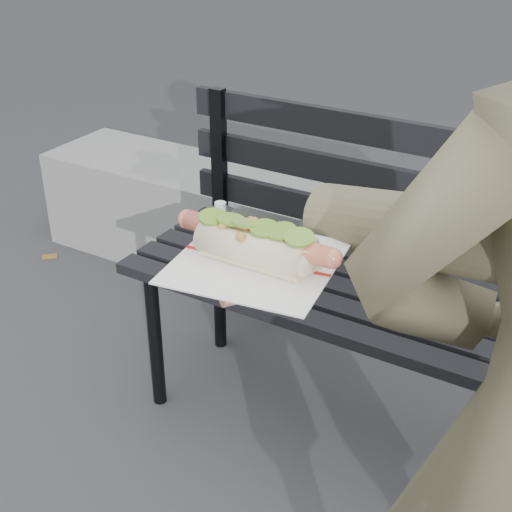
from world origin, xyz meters
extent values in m
cylinder|color=black|center=(-0.66, 0.73, 0.23)|extent=(0.04, 0.04, 0.45)
cylinder|color=black|center=(-0.66, 1.07, 0.23)|extent=(0.04, 0.04, 0.45)
cube|color=black|center=(0.01, 0.72, 0.47)|extent=(1.50, 0.07, 0.03)
cube|color=black|center=(0.01, 0.81, 0.47)|extent=(1.50, 0.07, 0.03)
cube|color=black|center=(0.01, 0.90, 0.47)|extent=(1.50, 0.07, 0.03)
cube|color=black|center=(0.01, 0.99, 0.47)|extent=(1.50, 0.07, 0.03)
cube|color=black|center=(0.01, 1.08, 0.47)|extent=(1.50, 0.07, 0.03)
cube|color=black|center=(-0.66, 1.09, 0.67)|extent=(0.04, 0.03, 0.42)
cube|color=black|center=(0.01, 1.11, 0.57)|extent=(1.50, 0.02, 0.08)
cube|color=black|center=(0.01, 1.11, 0.70)|extent=(1.50, 0.02, 0.08)
cube|color=black|center=(0.01, 1.11, 0.83)|extent=(1.50, 0.02, 0.08)
cylinder|color=white|center=(-0.46, 0.78, 0.57)|extent=(0.06, 0.06, 0.19)
cylinder|color=white|center=(-0.46, 0.78, 0.68)|extent=(0.03, 0.03, 0.02)
cube|color=slate|center=(-1.11, 1.53, 0.20)|extent=(1.20, 0.40, 0.40)
cylinder|color=brown|center=(0.32, 0.16, 1.07)|extent=(0.51, 0.23, 0.19)
cylinder|color=#D8A384|center=(0.11, 0.08, 1.00)|extent=(0.09, 0.08, 0.07)
ellipsoid|color=#D8A384|center=(0.07, 0.07, 1.00)|extent=(0.10, 0.11, 0.03)
cylinder|color=#D8A384|center=(0.02, 0.04, 1.00)|extent=(0.06, 0.02, 0.02)
cylinder|color=#D8A384|center=(0.02, 0.06, 1.00)|extent=(0.06, 0.02, 0.02)
cylinder|color=#D8A384|center=(0.02, 0.08, 1.00)|extent=(0.06, 0.02, 0.02)
cylinder|color=#D8A384|center=(0.02, 0.10, 1.00)|extent=(0.06, 0.02, 0.02)
cylinder|color=#D8A384|center=(0.08, 0.01, 1.00)|extent=(0.04, 0.05, 0.02)
cube|color=white|center=(0.07, 0.07, 1.01)|extent=(0.21, 0.21, 0.00)
cube|color=#B21E1E|center=(0.07, 0.07, 1.02)|extent=(0.19, 0.03, 0.00)
cylinder|color=#DB6E54|center=(0.07, 0.07, 1.05)|extent=(0.20, 0.02, 0.02)
sphere|color=#DB6E54|center=(-0.03, 0.07, 1.05)|extent=(0.02, 0.02, 0.02)
sphere|color=#DB6E54|center=(0.17, 0.07, 1.05)|extent=(0.03, 0.02, 0.02)
sphere|color=#9E6B2D|center=(0.06, 0.04, 1.06)|extent=(0.01, 0.01, 0.01)
sphere|color=#9E6B2D|center=(0.10, 0.08, 1.06)|extent=(0.01, 0.01, 0.01)
sphere|color=#9E6B2D|center=(0.05, 0.09, 1.06)|extent=(0.01, 0.01, 0.01)
sphere|color=#9E6B2D|center=(0.10, 0.07, 1.05)|extent=(0.01, 0.01, 0.01)
sphere|color=#9E6B2D|center=(0.03, 0.06, 1.05)|extent=(0.01, 0.01, 0.01)
sphere|color=#9E6B2D|center=(0.13, 0.08, 1.05)|extent=(0.01, 0.01, 0.01)
sphere|color=#9E6B2D|center=(0.12, 0.06, 1.05)|extent=(0.01, 0.01, 0.01)
sphere|color=#9E6B2D|center=(0.05, 0.09, 1.05)|extent=(0.01, 0.01, 0.01)
sphere|color=#9E6B2D|center=(0.11, 0.06, 1.05)|extent=(0.01, 0.01, 0.01)
sphere|color=#9E6B2D|center=(0.09, 0.07, 1.05)|extent=(0.01, 0.01, 0.01)
sphere|color=#9E6B2D|center=(0.10, 0.08, 1.05)|extent=(0.01, 0.01, 0.01)
sphere|color=#9E6B2D|center=(0.03, 0.08, 1.06)|extent=(0.01, 0.01, 0.01)
sphere|color=#9E6B2D|center=(0.09, 0.09, 1.05)|extent=(0.01, 0.01, 0.01)
sphere|color=#9E6B2D|center=(0.03, 0.05, 1.06)|extent=(0.01, 0.01, 0.01)
sphere|color=#9E6B2D|center=(0.04, 0.07, 1.05)|extent=(0.01, 0.01, 0.01)
sphere|color=#9E6B2D|center=(0.04, 0.06, 1.05)|extent=(0.01, 0.01, 0.01)
sphere|color=#9E6B2D|center=(0.06, 0.07, 1.06)|extent=(0.01, 0.01, 0.01)
sphere|color=#9E6B2D|center=(0.12, 0.08, 1.06)|extent=(0.01, 0.01, 0.01)
sphere|color=#9E6B2D|center=(0.08, 0.08, 1.05)|extent=(0.01, 0.01, 0.01)
sphere|color=#9E6B2D|center=(0.04, 0.05, 1.05)|extent=(0.01, 0.01, 0.01)
sphere|color=#9E6B2D|center=(0.04, 0.07, 1.05)|extent=(0.01, 0.01, 0.01)
sphere|color=#9E6B2D|center=(0.03, 0.06, 1.06)|extent=(0.01, 0.01, 0.01)
sphere|color=#9E6B2D|center=(0.06, 0.08, 1.06)|extent=(0.01, 0.01, 0.01)
sphere|color=#9E6B2D|center=(0.03, 0.09, 1.05)|extent=(0.01, 0.01, 0.01)
sphere|color=#9E6B2D|center=(0.02, 0.05, 1.05)|extent=(0.01, 0.01, 0.01)
sphere|color=#9E6B2D|center=(0.07, 0.08, 1.05)|extent=(0.01, 0.01, 0.01)
cylinder|color=olive|center=(0.01, 0.07, 1.06)|extent=(0.04, 0.04, 0.01)
cylinder|color=olive|center=(0.04, 0.07, 1.06)|extent=(0.04, 0.04, 0.01)
cylinder|color=olive|center=(0.06, 0.07, 1.06)|extent=(0.04, 0.04, 0.01)
cylinder|color=olive|center=(0.08, 0.07, 1.06)|extent=(0.04, 0.04, 0.01)
cylinder|color=olive|center=(0.10, 0.07, 1.06)|extent=(0.04, 0.04, 0.01)
cylinder|color=olive|center=(0.13, 0.07, 1.06)|extent=(0.04, 0.04, 0.01)
cube|color=brown|center=(-1.61, 1.22, 0.00)|extent=(0.07, 0.07, 0.00)
cube|color=brown|center=(-0.81, 2.33, 0.00)|extent=(0.05, 0.05, 0.00)
cube|color=brown|center=(0.19, 1.04, 0.00)|extent=(0.07, 0.05, 0.00)
cube|color=brown|center=(-2.21, 1.92, 0.00)|extent=(0.07, 0.06, 0.00)
camera|label=1|loc=(0.46, -0.58, 1.44)|focal=50.00mm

